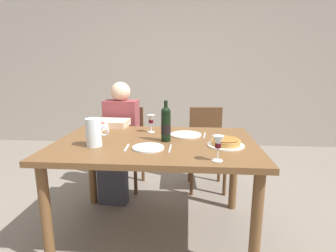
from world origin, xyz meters
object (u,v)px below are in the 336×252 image
Objects in this scene: wine_glass_left_diner at (151,120)px; diner_left at (119,137)px; water_pitcher at (94,134)px; wine_bottle at (166,124)px; dinner_plate_left_setting at (186,135)px; salad_bowl at (99,125)px; baked_tart at (226,142)px; wine_glass_right_diner at (218,143)px; dining_table at (155,153)px; chair_left at (126,142)px; chair_right at (206,142)px; dinner_plate_right_setting at (148,148)px.

diner_left is at bearing 136.58° from wine_glass_left_diner.
water_pitcher is 0.84m from diner_left.
wine_bottle is 0.87m from diner_left.
dinner_plate_left_setting is 0.83m from diner_left.
diner_left reaches higher than salad_bowl.
baked_tart is 1.66× the size of wine_glass_right_diner.
chair_left is (-0.45, 0.88, -0.17)m from dining_table.
chair_left reaches higher than baked_tart.
diner_left is at bearing 93.12° from water_pitcher.
baked_tart is 1.72× the size of wine_glass_left_diner.
wine_bottle reaches higher than chair_right.
salad_bowl is at bearing 81.06° from chair_left.
wine_bottle is 0.52m from water_pitcher.
dining_table is at bearing 20.61° from water_pitcher.
diner_left is at bearing 130.16° from wine_glass_right_diner.
baked_tart is 0.69m from wine_glass_left_diner.
dinner_plate_right_setting reaches higher than dining_table.
wine_glass_right_diner is (0.83, -0.24, 0.02)m from water_pitcher.
chair_left is at bearing 134.80° from baked_tart.
wine_glass_right_diner is 1.39m from diner_left.
baked_tart is 1.03× the size of dinner_plate_left_setting.
chair_left is (-0.03, 1.04, -0.35)m from water_pitcher.
dining_table is at bearing -75.70° from wine_glass_left_diner.
baked_tart is 0.30× the size of chair_left.
dinner_plate_right_setting is 0.25× the size of chair_left.
wine_glass_left_diner is at bearing 47.51° from chair_right.
wine_bottle reaches higher than chair_left.
water_pitcher is 0.91× the size of dinner_plate_right_setting.
chair_right is (0.02, 1.31, -0.37)m from wine_glass_right_diner.
baked_tart is 0.34m from wine_glass_right_diner.
water_pitcher is 1.28× the size of wine_glass_right_diner.
wine_glass_right_diner is at bearing -16.01° from water_pitcher.
dining_table is at bearing -139.68° from dinner_plate_left_setting.
salad_bowl is 1.24m from wine_glass_right_diner.
wine_glass_right_diner is (-0.09, -0.31, 0.08)m from baked_tart.
diner_left is 0.95m from chair_right.
chair_left is (-0.96, 0.96, -0.29)m from baked_tart.
dinner_plate_left_setting is 0.45m from dinner_plate_right_setting.
wine_glass_right_diner reaches higher than chair_right.
chair_left is (0.11, 0.51, -0.30)m from salad_bowl.
diner_left reaches higher than wine_glass_left_diner.
dinner_plate_left_setting is 0.29× the size of chair_left.
wine_glass_right_diner is 0.63m from dinner_plate_left_setting.
water_pitcher is 0.93m from baked_tart.
wine_glass_right_diner is 1.36m from chair_right.
wine_glass_left_diner is (0.34, 0.44, 0.02)m from water_pitcher.
dinner_plate_right_setting is (-0.11, -0.19, -0.13)m from wine_bottle.
diner_left is at bearing 146.50° from dinner_plate_left_setting.
chair_left is (-0.67, 0.69, -0.27)m from dinner_plate_left_setting.
water_pitcher is at bearing -151.45° from dinner_plate_left_setting.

